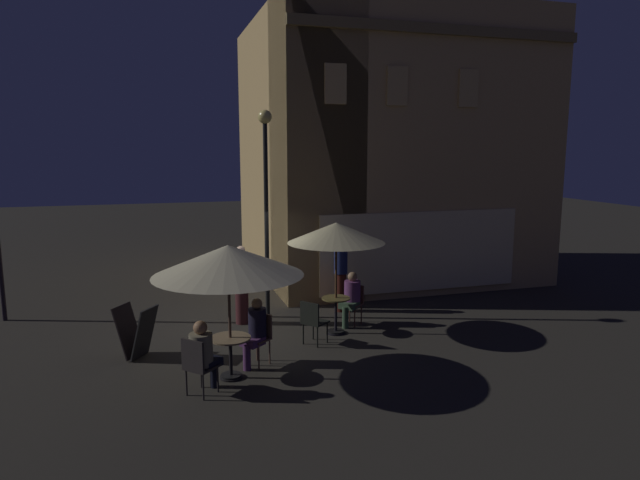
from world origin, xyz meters
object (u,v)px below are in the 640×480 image
cafe_chair_2 (354,300)px  patron_standing_3 (242,285)px  street_lamp_near_corner (266,180)px  patron_standing_4 (341,276)px  menu_sandwich_board (136,332)px  patio_umbrella_1 (336,233)px  patron_seated_1 (203,352)px  cafe_chair_1 (197,362)px  patron_seated_2 (351,295)px  cafe_table_1 (336,310)px  patio_umbrella_0 (228,261)px  cafe_chair_3 (313,319)px  cafe_chair_0 (261,334)px  cafe_table_0 (231,349)px  patron_seated_0 (255,329)px

cafe_chair_2 → patron_standing_3: (-2.42, 0.76, 0.36)m
street_lamp_near_corner → patron_standing_4: bearing=-0.6°
menu_sandwich_board → patio_umbrella_1: (4.06, 0.26, 1.67)m
patio_umbrella_1 → patron_seated_1: patio_umbrella_1 is taller
cafe_chair_1 → patron_seated_2: bearing=-6.5°
patio_umbrella_1 → cafe_table_1: bearing=90.0°
patio_umbrella_0 → cafe_chair_2: patio_umbrella_0 is taller
cafe_chair_3 → patron_standing_3: bearing=83.2°
cafe_chair_2 → cafe_chair_0: bearing=-5.1°
patron_standing_4 → cafe_chair_0: bearing=-54.5°
cafe_chair_1 → patron_standing_3: bearing=26.7°
cafe_table_1 → patio_umbrella_1: size_ratio=0.33×
menu_sandwich_board → patio_umbrella_1: 4.40m
street_lamp_near_corner → patron_seated_1: street_lamp_near_corner is taller
patron_seated_1 → patron_standing_4: 5.22m
patron_seated_1 → patron_standing_3: (1.16, 3.48, 0.20)m
menu_sandwich_board → patron_standing_4: patron_standing_4 is taller
patio_umbrella_1 → cafe_chair_2: bearing=40.3°
street_lamp_near_corner → cafe_table_0: size_ratio=6.53×
cafe_chair_0 → cafe_chair_1: cafe_chair_1 is taller
cafe_chair_1 → patron_seated_2: 4.51m
patron_standing_4 → patio_umbrella_0: bearing=-56.1°
cafe_chair_0 → cafe_table_1: bearing=174.3°
patron_seated_1 → cafe_chair_1: bearing=180.0°
cafe_chair_1 → patron_seated_0: patron_seated_0 is taller
cafe_table_1 → patron_standing_3: patron_standing_3 is taller
patio_umbrella_1 → patron_seated_2: patio_umbrella_1 is taller
street_lamp_near_corner → patron_standing_4: 2.96m
cafe_table_0 → patron_seated_0: patron_seated_0 is taller
patron_seated_2 → patron_standing_4: patron_standing_4 is taller
cafe_chair_1 → cafe_chair_3: cafe_chair_1 is taller
patron_seated_0 → patron_seated_2: size_ratio=1.04×
patron_standing_4 → cafe_chair_2: bearing=-14.5°
patron_seated_2 → patio_umbrella_0: bearing=-4.4°
cafe_chair_0 → cafe_chair_3: size_ratio=1.03×
patron_seated_2 → patron_seated_1: bearing=-3.1°
cafe_chair_1 → patron_seated_1: (0.11, 0.10, 0.13)m
cafe_chair_0 → patron_seated_2: patron_seated_2 is taller
cafe_chair_3 → patron_seated_0: 1.51m
cafe_chair_0 → cafe_chair_2: size_ratio=1.05×
patio_umbrella_1 → cafe_chair_2: 1.81m
patron_standing_4 → cafe_table_1: bearing=-34.8°
patio_umbrella_0 → menu_sandwich_board: bearing=137.1°
cafe_table_1 → cafe_chair_1: (-3.09, -2.31, 0.05)m
cafe_table_1 → patron_standing_4: (0.63, 1.55, 0.37)m
cafe_chair_3 → patron_standing_4: patron_standing_4 is taller
cafe_chair_0 → cafe_chair_1: bearing=2.4°
patron_seated_2 → patron_standing_4: (0.13, 1.13, 0.19)m
cafe_table_1 → patron_seated_1: bearing=-143.4°
cafe_chair_2 → patron_seated_2: bearing=-0.0°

